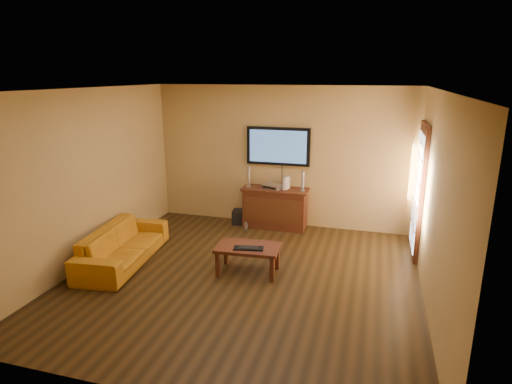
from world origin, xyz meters
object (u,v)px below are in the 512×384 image
at_px(subwoofer, 240,217).
at_px(speaker_left, 249,178).
at_px(speaker_right, 303,182).
at_px(bottle, 246,227).
at_px(game_console, 286,183).
at_px(sofa, 123,239).
at_px(av_receiver, 273,186).
at_px(television, 278,146).
at_px(keyboard, 248,248).
at_px(coffee_table, 248,250).
at_px(media_console, 275,208).

bearing_deg(subwoofer, speaker_left, -9.57).
bearing_deg(speaker_right, speaker_left, 179.02).
bearing_deg(bottle, game_console, 31.58).
xyz_separation_m(sofa, subwoofer, (1.22, 2.22, -0.24)).
bearing_deg(speaker_left, av_receiver, -0.00).
xyz_separation_m(television, av_receiver, (-0.04, -0.21, -0.74)).
relative_size(television, av_receiver, 3.44).
relative_size(av_receiver, bottle, 1.78).
bearing_deg(bottle, subwoofer, 121.06).
distance_m(sofa, keyboard, 2.06).
relative_size(coffee_table, subwoofer, 3.47).
distance_m(av_receiver, game_console, 0.27).
height_order(sofa, bottle, sofa).
relative_size(television, speaker_left, 3.09).
height_order(sofa, keyboard, sofa).
relative_size(sofa, keyboard, 4.25).
height_order(media_console, av_receiver, av_receiver).
bearing_deg(speaker_left, sofa, -122.52).
height_order(speaker_left, speaker_right, speaker_left).
bearing_deg(keyboard, television, 92.84).
bearing_deg(game_console, media_console, -159.56).
bearing_deg(game_console, keyboard, -73.06).
bearing_deg(media_console, speaker_left, -179.33).
xyz_separation_m(television, game_console, (0.22, -0.20, -0.66)).
bearing_deg(speaker_left, game_console, 0.73).
bearing_deg(media_console, television, 90.00).
bearing_deg(coffee_table, av_receiver, 93.43).
height_order(speaker_right, game_console, speaker_right).
bearing_deg(av_receiver, bottle, -114.03).
bearing_deg(subwoofer, keyboard, -75.64).
xyz_separation_m(sofa, av_receiver, (1.90, 2.21, 0.44)).
bearing_deg(game_console, coffee_table, -74.19).
bearing_deg(subwoofer, game_console, -6.81).
bearing_deg(coffee_table, subwoofer, 111.24).
height_order(subwoofer, keyboard, keyboard).
xyz_separation_m(speaker_right, subwoofer, (-1.25, 0.03, -0.81)).
relative_size(media_console, sofa, 0.65).
height_order(speaker_right, bottle, speaker_right).
distance_m(game_console, bottle, 1.14).
height_order(media_console, sofa, media_console).
height_order(sofa, av_receiver, av_receiver).
bearing_deg(sofa, bottle, -45.41).
bearing_deg(television, subwoofer, -164.51).
height_order(coffee_table, sofa, sofa).
bearing_deg(speaker_right, subwoofer, 178.76).
relative_size(coffee_table, speaker_right, 2.57).
xyz_separation_m(coffee_table, sofa, (-2.02, -0.17, 0.01)).
distance_m(media_console, keyboard, 2.15).
xyz_separation_m(sofa, game_console, (2.16, 2.22, 0.52)).
relative_size(speaker_left, game_console, 1.65).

